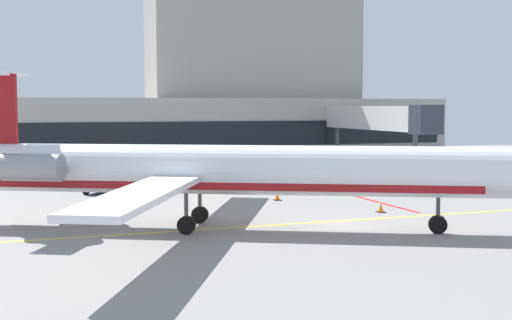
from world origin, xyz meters
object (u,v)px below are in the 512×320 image
at_px(baggage_tug, 172,175).
at_px(pushback_tractor, 328,162).
at_px(belt_loader, 100,179).
at_px(regional_jet, 210,170).

height_order(baggage_tug, pushback_tractor, pushback_tractor).
relative_size(baggage_tug, pushback_tractor, 0.88).
distance_m(baggage_tug, belt_loader, 6.01).
height_order(regional_jet, pushback_tractor, regional_jet).
bearing_deg(regional_jet, belt_loader, 101.80).
bearing_deg(belt_loader, baggage_tug, 18.29).
bearing_deg(belt_loader, regional_jet, -78.20).
relative_size(baggage_tug, belt_loader, 0.90).
bearing_deg(baggage_tug, belt_loader, -161.71).
distance_m(regional_jet, baggage_tug, 18.71).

